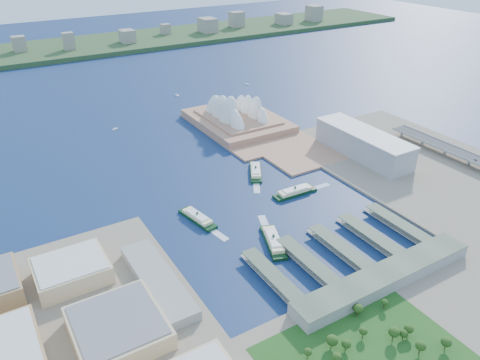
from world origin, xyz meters
TOP-DOWN VIEW (x-y plane):
  - ground at (0.00, 0.00)m, footprint 3000.00×3000.00m
  - south_land at (0.00, -210.00)m, footprint 720.00×180.00m
  - east_land at (240.00, -50.00)m, footprint 240.00×500.00m
  - peninsula at (107.50, 260.00)m, footprint 135.00×220.00m
  - far_shore at (0.00, 980.00)m, footprint 2200.00×260.00m
  - opera_house at (105.00, 280.00)m, footprint 134.00×180.00m
  - toaster_building at (195.00, 80.00)m, footprint 45.00×155.00m
  - west_buildings at (-250.00, -70.00)m, footprint 200.00×280.00m
  - ferry_wharves at (14.00, -75.00)m, footprint 184.00×90.00m
  - terminal_building at (15.00, -135.00)m, footprint 200.00×28.00m
  - park at (-60.00, -190.00)m, footprint 150.00×110.00m
  - far_skyline at (0.00, 960.00)m, footprint 1900.00×140.00m
  - ferry_a at (-83.54, 52.85)m, footprint 24.25×57.74m
  - ferry_b at (34.98, 115.22)m, footprint 41.82×56.94m
  - ferry_c at (-35.54, -28.73)m, footprint 35.45×62.03m
  - ferry_d at (46.65, 42.80)m, footprint 58.58×16.26m
  - boat_b at (-78.79, 365.96)m, footprint 9.57×6.51m
  - boat_c at (240.35, 466.34)m, footprint 5.46×11.43m
  - boat_e at (81.67, 473.76)m, footprint 3.81×11.86m
  - car_c at (296.00, -29.95)m, footprint 1.85×4.54m

SIDE VIEW (x-z plane):
  - ground at x=0.00m, z-range 0.00..0.00m
  - boat_b at x=-78.79m, z-range 0.00..2.45m
  - boat_c at x=240.35m, z-range 0.00..2.47m
  - boat_e at x=81.67m, z-range 0.00..2.91m
  - south_land at x=0.00m, z-range 0.00..3.00m
  - east_land at x=240.00m, z-range 0.00..3.00m
  - peninsula at x=107.50m, z-range 0.00..3.00m
  - ferry_wharves at x=14.00m, z-range 0.00..9.30m
  - ferry_a at x=-83.54m, z-range 0.00..10.60m
  - ferry_b at x=34.98m, z-range 0.00..10.87m
  - ferry_d at x=46.65m, z-range 0.00..11.01m
  - ferry_c at x=-35.54m, z-range 0.00..11.43m
  - far_shore at x=0.00m, z-range 0.00..12.00m
  - terminal_building at x=15.00m, z-range 3.00..15.00m
  - park at x=-60.00m, z-range 3.00..19.00m
  - car_c at x=296.00m, z-range 14.85..16.17m
  - west_buildings at x=-250.00m, z-range 3.00..30.00m
  - toaster_building at x=195.00m, z-range 3.00..38.00m
  - opera_house at x=105.00m, z-range 3.00..61.00m
  - far_skyline at x=0.00m, z-range 12.00..67.00m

